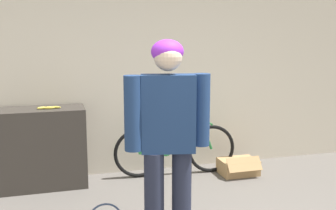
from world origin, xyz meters
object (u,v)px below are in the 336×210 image
object	(u,v)px
person	(168,132)
bicycle	(176,149)
banana	(49,108)
cardboard_box	(238,167)

from	to	relation	value
person	bicycle	bearing A→B (deg)	82.51
banana	person	bearing A→B (deg)	-60.61
banana	cardboard_box	xyz separation A→B (m)	(2.33, -0.19, -0.86)
banana	bicycle	bearing A→B (deg)	0.34
cardboard_box	bicycle	bearing A→B (deg)	165.85
bicycle	banana	distance (m)	1.66
bicycle	banana	size ratio (longest dim) A/B	5.77
bicycle	banana	world-z (taller)	banana
person	banana	bearing A→B (deg)	130.96
bicycle	cardboard_box	distance (m)	0.85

